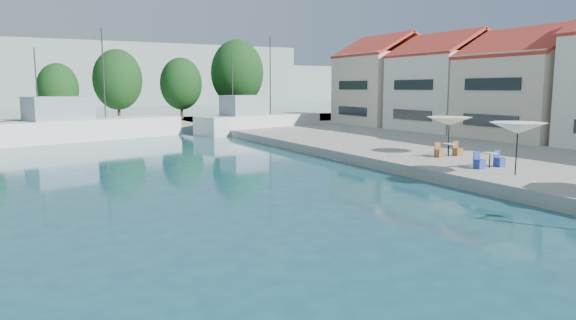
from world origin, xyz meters
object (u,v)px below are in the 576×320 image
umbrella_cream (449,121)px  trawler_04 (258,122)px  umbrella_white (518,128)px  trawler_03 (83,127)px

umbrella_cream → trawler_04: bearing=92.9°
umbrella_white → umbrella_cream: (2.96, 7.15, -0.19)m
trawler_04 → umbrella_white: (-1.69, -32.47, 1.68)m
trawler_03 → umbrella_cream: bearing=-73.6°
trawler_04 → umbrella_white: size_ratio=5.75×
trawler_03 → trawler_04: bearing=-19.8°
trawler_03 → umbrella_white: 36.14m
trawler_04 → umbrella_cream: bearing=-101.9°
trawler_03 → umbrella_cream: size_ratio=6.46×
trawler_04 → umbrella_white: 32.56m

